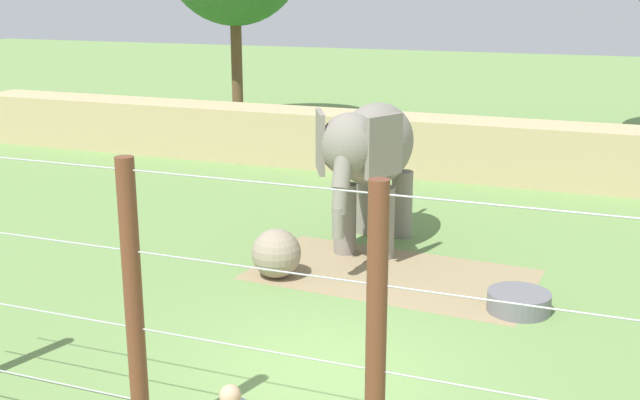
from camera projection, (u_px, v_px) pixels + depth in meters
name	position (u px, v px, depth m)	size (l,w,h in m)	color
ground_plane	(324.00, 371.00, 11.69)	(120.00, 120.00, 0.00)	#6B8E4C
dirt_patch	(392.00, 274.00, 15.61)	(5.44, 3.02, 0.01)	#937F5B
embankment_wall	(483.00, 150.00, 23.26)	(36.00, 1.80, 1.71)	tan
elephant	(371.00, 154.00, 16.61)	(1.81, 4.29, 3.18)	gray
enrichment_ball	(276.00, 253.00, 15.37)	(0.97, 0.97, 0.97)	gray
cable_fence	(242.00, 328.00, 8.75)	(10.57, 0.22, 3.67)	brown
water_tub	(519.00, 301.00, 13.81)	(1.10, 1.10, 0.35)	slate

